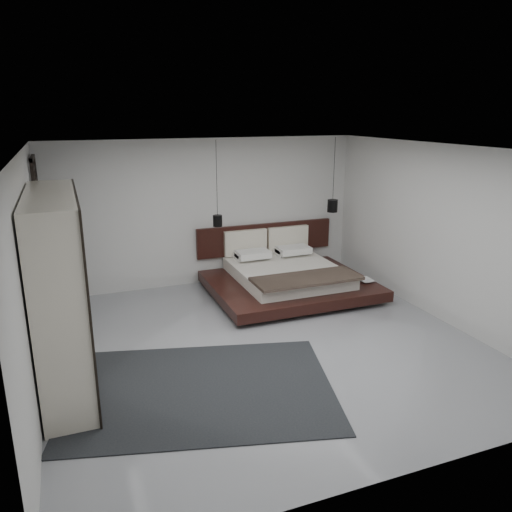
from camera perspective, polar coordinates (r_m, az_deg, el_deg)
name	(u,v)px	position (r m, az deg, el deg)	size (l,w,h in m)	color
floor	(266,344)	(7.41, 1.14, -10.01)	(6.00, 6.00, 0.00)	gray
ceiling	(267,149)	(6.66, 1.28, 12.14)	(6.00, 6.00, 0.00)	white
wall_back	(208,212)	(9.67, -5.55, 4.98)	(6.00, 6.00, 0.00)	silver
wall_front	(400,342)	(4.45, 16.18, -9.39)	(6.00, 6.00, 0.00)	silver
wall_left	(31,277)	(6.44, -24.34, -2.18)	(6.00, 6.00, 0.00)	silver
wall_right	(441,234)	(8.47, 20.35, 2.42)	(6.00, 6.00, 0.00)	silver
lattice_screen	(42,237)	(8.83, -23.28, 1.97)	(0.05, 0.90, 2.60)	black
bed	(287,277)	(9.35, 3.51, -2.38)	(2.88, 2.43, 1.09)	black
book_lower	(360,281)	(9.35, 11.83, -2.80)	(0.21, 0.28, 0.03)	#99724C
book_upper	(360,280)	(9.31, 11.84, -2.73)	(0.22, 0.30, 0.02)	#99724C
pendant_left	(218,220)	(9.08, -4.41, 4.09)	(0.17, 0.17, 1.54)	black
pendant_right	(332,206)	(9.98, 8.74, 5.71)	(0.20, 0.20, 1.44)	black
wardrobe	(60,292)	(6.44, -21.48, -3.84)	(0.57, 2.43, 2.38)	silver
rug	(202,389)	(6.35, -6.20, -14.86)	(3.18, 2.27, 0.01)	black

